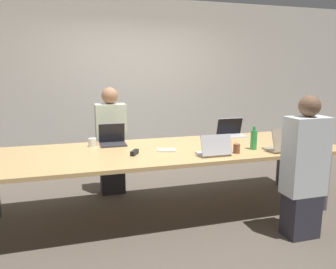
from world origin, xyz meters
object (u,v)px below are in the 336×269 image
Objects in this scene: person_far_midleft at (111,142)px; laptop_near_right at (283,145)px; cup_near_midright at (237,149)px; cup_far_midleft at (93,142)px; stapler at (135,152)px; laptop_far_midleft at (112,139)px; laptop_far_right at (231,131)px; person_near_right at (304,170)px; bottle_near_right at (254,139)px; laptop_near_midright at (215,149)px.

person_far_midleft reaches higher than laptop_near_right.
cup_near_midright is (1.21, -1.25, 0.12)m from person_far_midleft.
cup_far_midleft is 0.98× the size of cup_near_midright.
person_far_midleft reaches higher than stapler.
stapler is (-1.08, 0.24, -0.03)m from cup_near_midright.
laptop_far_midleft is 1.61m from laptop_far_right.
person_far_midleft reaches higher than laptop_far_midleft.
cup_far_midleft is at bearing -33.37° from person_near_right.
laptop_near_midright is (-0.54, -0.13, -0.05)m from bottle_near_right.
cup_near_midright is 0.67× the size of stapler.
person_near_right is at bearing 5.41° from stapler.
laptop_far_right is (0.64, 0.89, 0.00)m from laptop_near_midright.
person_far_midleft reaches higher than bottle_near_right.
person_far_midleft is at bearing 142.10° from bottle_near_right.
person_near_right is at bearing -85.91° from laptop_far_right.
bottle_near_right is 2.63× the size of cup_near_midright.
bottle_near_right reaches higher than laptop_near_midright.
laptop_far_midleft is at bearing -94.56° from person_far_midleft.
laptop_far_right is at bearing -85.91° from person_near_right.
laptop_near_right reaches higher than stapler.
person_near_right is 0.71m from cup_near_midright.
laptop_far_right is (-0.16, 0.94, -0.00)m from laptop_near_right.
laptop_far_right reaches higher than cup_far_midleft.
laptop_near_midright reaches higher than cup_near_midright.
laptop_near_right reaches higher than laptop_far_midleft.
cup_near_midright is (-0.27, -0.10, -0.06)m from bottle_near_right.
cup_far_midleft is 1.86m from laptop_far_right.
laptop_near_right is (1.74, -1.33, 0.15)m from person_far_midleft.
laptop_near_right is at bearing 176.58° from laptop_near_midright.
laptop_near_right reaches higher than laptop_far_right.
person_far_midleft is (0.04, 0.45, -0.14)m from laptop_far_midleft.
bottle_near_right is at bearing -97.60° from laptop_far_right.
cup_far_midleft is 0.07× the size of person_near_right.
cup_near_midright reaches higher than cup_far_midleft.
cup_near_midright is at bearing -47.99° from person_near_right.
person_near_right is 0.90m from laptop_near_midright.
laptop_near_right is 0.54m from cup_near_midright.
laptop_far_midleft is 2.17m from person_near_right.
person_near_right is 9.48× the size of stapler.
laptop_near_midright is (-0.74, 0.49, 0.15)m from person_near_right.
person_far_midleft is 5.39× the size of bottle_near_right.
laptop_far_midleft is 1.98m from laptop_near_right.
laptop_near_midright is 2.23× the size of stapler.
cup_far_midleft is at bearing -33.18° from laptop_near_midright.
stapler is (0.16, -0.56, -0.05)m from laptop_far_midleft.
laptop_far_midleft reaches higher than cup_far_midleft.
laptop_near_right is at bearing -98.20° from person_near_right.
person_near_right is (1.68, -1.77, -0.01)m from person_far_midleft.
laptop_near_right is at bearing 20.52° from stapler.
laptop_far_right is at bearing -125.88° from laptop_near_midright.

